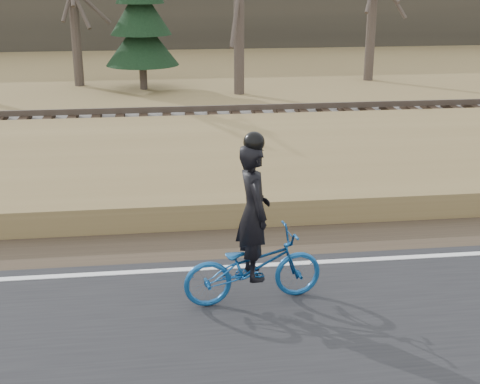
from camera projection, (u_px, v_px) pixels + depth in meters
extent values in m
plane|color=olive|center=(466.00, 264.00, 9.89)|extent=(120.00, 120.00, 0.00)
cube|color=silver|center=(461.00, 254.00, 10.06)|extent=(120.00, 0.12, 0.01)
cube|color=#473A2B|center=(434.00, 232.00, 11.01)|extent=(120.00, 1.60, 0.04)
cube|color=olive|center=(377.00, 169.00, 13.77)|extent=(120.00, 5.00, 0.44)
cube|color=slate|center=(330.00, 128.00, 17.34)|extent=(120.00, 3.00, 0.45)
cube|color=black|center=(331.00, 116.00, 17.25)|extent=(120.00, 2.40, 0.14)
cube|color=brown|center=(338.00, 117.00, 16.53)|extent=(120.00, 0.07, 0.15)
cube|color=brown|center=(324.00, 106.00, 17.88)|extent=(120.00, 0.07, 0.15)
imported|color=navy|center=(253.00, 266.00, 8.54)|extent=(1.88, 0.86, 0.95)
imported|color=black|center=(254.00, 212.00, 8.31)|extent=(0.50, 0.68, 1.74)
sphere|color=black|center=(254.00, 142.00, 8.02)|extent=(0.26, 0.26, 0.26)
cylinder|color=#493D35|center=(143.00, 73.00, 23.98)|extent=(0.28, 0.28, 1.16)
cone|color=black|center=(142.00, 41.00, 23.62)|extent=(2.60, 2.60, 1.69)
cone|color=black|center=(140.00, 10.00, 23.28)|extent=(2.15, 2.15, 1.69)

